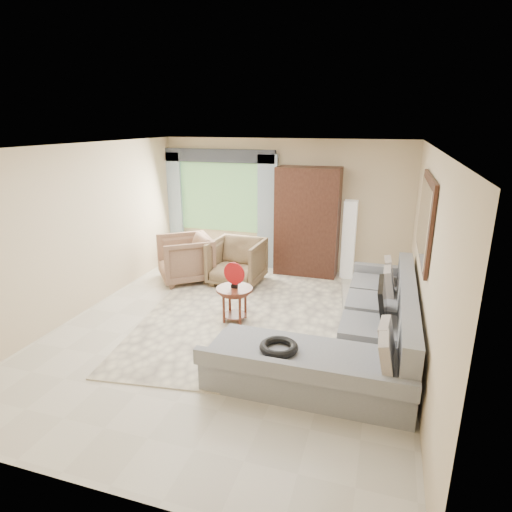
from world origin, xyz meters
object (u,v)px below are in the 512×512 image
(coffee_table, at_px, (235,304))
(potted_plant, at_px, (172,249))
(armchair_right, at_px, (237,262))
(floor_lamp, at_px, (349,240))
(armchair_left, at_px, (185,259))
(sectional_sofa, at_px, (358,335))
(tv_screen, at_px, (383,301))
(armoire, at_px, (307,222))

(coffee_table, height_order, potted_plant, potted_plant)
(armchair_right, distance_m, floor_lamp, 2.18)
(coffee_table, xyz_separation_m, armchair_left, (-1.50, 1.39, 0.15))
(coffee_table, distance_m, armchair_left, 2.05)
(sectional_sofa, distance_m, tv_screen, 0.54)
(tv_screen, xyz_separation_m, armchair_right, (-2.62, 1.79, -0.29))
(sectional_sofa, distance_m, armoire, 3.24)
(armchair_left, bearing_deg, floor_lamp, 73.14)
(coffee_table, xyz_separation_m, potted_plant, (-2.25, 2.28, 0.01))
(tv_screen, xyz_separation_m, coffee_table, (-2.11, 0.27, -0.43))
(tv_screen, bearing_deg, armchair_left, 155.29)
(sectional_sofa, relative_size, tv_screen, 4.68)
(coffee_table, xyz_separation_m, armoire, (0.61, 2.44, 0.76))
(armoire, height_order, floor_lamp, armoire)
(armchair_right, bearing_deg, armoire, 42.68)
(tv_screen, relative_size, floor_lamp, 0.49)
(coffee_table, bearing_deg, sectional_sofa, -13.78)
(sectional_sofa, height_order, floor_lamp, floor_lamp)
(tv_screen, distance_m, armchair_left, 3.98)
(sectional_sofa, bearing_deg, potted_plant, 146.27)
(armchair_right, bearing_deg, floor_lamp, 30.22)
(armchair_right, bearing_deg, tv_screen, -31.39)
(sectional_sofa, bearing_deg, armchair_right, 140.09)
(sectional_sofa, xyz_separation_m, potted_plant, (-4.10, 2.74, 0.01))
(tv_screen, relative_size, potted_plant, 1.24)
(tv_screen, height_order, armchair_left, tv_screen)
(sectional_sofa, height_order, armoire, armoire)
(coffee_table, bearing_deg, floor_lamp, 60.58)
(sectional_sofa, height_order, armchair_right, sectional_sofa)
(armchair_left, bearing_deg, potted_plant, -177.70)
(potted_plant, relative_size, floor_lamp, 0.40)
(armchair_left, distance_m, armchair_right, 1.00)
(sectional_sofa, relative_size, armchair_right, 3.70)
(tv_screen, xyz_separation_m, potted_plant, (-4.36, 2.55, -0.42))
(coffee_table, bearing_deg, armchair_right, 108.48)
(potted_plant, bearing_deg, armoire, 3.24)
(sectional_sofa, height_order, tv_screen, tv_screen)
(coffee_table, bearing_deg, tv_screen, -7.34)
(potted_plant, xyz_separation_m, armoire, (2.86, 0.16, 0.75))
(tv_screen, bearing_deg, coffee_table, 172.66)
(potted_plant, height_order, floor_lamp, floor_lamp)
(floor_lamp, bearing_deg, sectional_sofa, -81.67)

